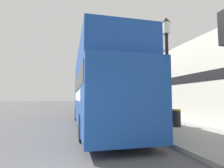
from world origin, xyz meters
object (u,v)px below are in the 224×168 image
at_px(lamp_post_second, 117,79).
at_px(litter_bin, 176,117).
at_px(tour_bus, 99,94).
at_px(lamp_post_nearest, 167,53).
at_px(parked_car_ahead_of_bus, 91,107).

xyz_separation_m(lamp_post_second, litter_bin, (1.58, -5.87, -2.59)).
bearing_deg(litter_bin, lamp_post_second, 105.06).
bearing_deg(lamp_post_second, tour_bus, -118.44).
height_order(tour_bus, lamp_post_nearest, lamp_post_nearest).
height_order(lamp_post_second, litter_bin, lamp_post_second).
bearing_deg(parked_car_ahead_of_bus, tour_bus, -92.20).
bearing_deg(lamp_post_second, parked_car_ahead_of_bus, 117.32).
distance_m(parked_car_ahead_of_bus, lamp_post_second, 4.52).
bearing_deg(lamp_post_nearest, lamp_post_second, 88.67).
distance_m(tour_bus, lamp_post_nearest, 4.64).
bearing_deg(tour_bus, parked_car_ahead_of_bus, 87.30).
xyz_separation_m(parked_car_ahead_of_bus, lamp_post_nearest, (1.55, -11.32, 2.65)).
height_order(parked_car_ahead_of_bus, lamp_post_second, lamp_post_second).
bearing_deg(lamp_post_second, lamp_post_nearest, -91.33).
xyz_separation_m(lamp_post_nearest, litter_bin, (1.76, 2.09, -2.77)).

